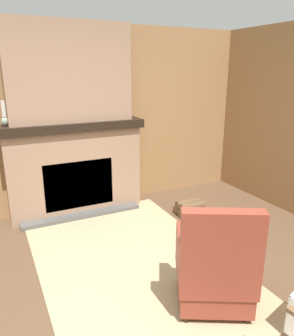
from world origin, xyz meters
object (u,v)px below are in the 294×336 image
Objects in this scene: oil_lamp_vase at (5,117)px; storage_case at (103,115)px; armchair at (215,268)px; firewood_stack at (190,209)px; decorative_plate_on_mantel at (75,110)px.

storage_case is (0.00, 1.22, -0.04)m from oil_lamp_vase.
armchair is at bearing 28.29° from oil_lamp_vase.
firewood_stack is 1.73m from storage_case.
oil_lamp_vase is 1.22m from storage_case.
armchair is 3.16× the size of oil_lamp_vase.
firewood_stack is (-1.58, 0.81, -0.26)m from armchair.
firewood_stack is 2.60m from oil_lamp_vase.
oil_lamp_vase is 1.04× the size of decorative_plate_on_mantel.
firewood_stack is 1.17× the size of oil_lamp_vase.
armchair is 2.93m from oil_lamp_vase.
decorative_plate_on_mantel reaches higher than storage_case.
firewood_stack is at bearing 1.08° from armchair.
storage_case is (-0.85, -0.89, 1.22)m from firewood_stack.
firewood_stack is at bearing 68.19° from oil_lamp_vase.
oil_lamp_vase is (-2.43, -1.31, 1.00)m from armchair.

